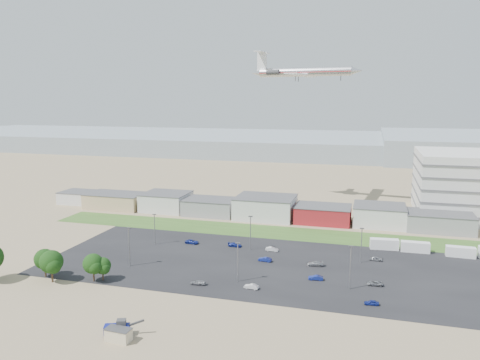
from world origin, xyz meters
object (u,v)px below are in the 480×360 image
(parked_car_1, at_px, (316,278))
(box_trailer_a, at_px, (384,244))
(telehandler, at_px, (117,328))
(parked_car_11, at_px, (272,249))
(parked_car_12, at_px, (315,264))
(parked_car_13, at_px, (251,286))
(parked_car_6, at_px, (235,245))
(parked_car_9, at_px, (192,242))
(parked_car_2, at_px, (371,303))
(parked_car_0, at_px, (375,283))
(parked_car_3, at_px, (198,283))
(portable_shed, at_px, (118,335))
(parked_car_8, at_px, (376,259))
(parked_car_7, at_px, (265,259))
(airliner, at_px, (305,72))

(parked_car_1, bearing_deg, box_trailer_a, 144.56)
(telehandler, xyz_separation_m, box_trailer_a, (50.40, 69.34, -0.02))
(telehandler, relative_size, parked_car_11, 2.03)
(parked_car_12, relative_size, parked_car_13, 1.27)
(parked_car_1, bearing_deg, telehandler, -47.15)
(parked_car_6, relative_size, parked_car_9, 0.99)
(telehandler, height_order, parked_car_11, telehandler)
(parked_car_2, bearing_deg, parked_car_11, -140.75)
(parked_car_0, distance_m, parked_car_9, 58.73)
(parked_car_0, height_order, parked_car_3, parked_car_0)
(parked_car_3, bearing_deg, parked_car_13, 91.20)
(parked_car_1, distance_m, parked_car_6, 34.04)
(parked_car_6, height_order, parked_car_9, parked_car_6)
(parked_car_2, bearing_deg, parked_car_0, 172.63)
(parked_car_0, distance_m, parked_car_6, 46.07)
(parked_car_3, bearing_deg, telehandler, -15.85)
(parked_car_3, bearing_deg, parked_car_12, 125.18)
(telehandler, bearing_deg, parked_car_13, 35.53)
(portable_shed, bearing_deg, parked_car_13, 63.66)
(parked_car_0, distance_m, parked_car_8, 18.61)
(parked_car_3, bearing_deg, parked_car_9, -159.57)
(parked_car_0, distance_m, parked_car_1, 14.25)
(parked_car_1, xyz_separation_m, parked_car_8, (14.71, 18.97, -0.02))
(portable_shed, relative_size, parked_car_9, 1.14)
(portable_shed, distance_m, parked_car_11, 62.11)
(box_trailer_a, height_order, parked_car_11, box_trailer_a)
(parked_car_1, distance_m, parked_car_9, 45.69)
(parked_car_8, bearing_deg, telehandler, 143.46)
(portable_shed, relative_size, parked_car_13, 1.39)
(box_trailer_a, xyz_separation_m, parked_car_1, (-17.03, -30.65, -0.96))
(parked_car_1, distance_m, parked_car_7, 18.26)
(parked_car_11, bearing_deg, parked_car_0, -121.17)
(box_trailer_a, bearing_deg, parked_car_7, -152.91)
(parked_car_13, bearing_deg, parked_car_6, -150.54)
(parked_car_3, distance_m, parked_car_6, 31.35)
(box_trailer_a, relative_size, parked_car_1, 2.27)
(parked_car_0, bearing_deg, parked_car_2, -7.44)
(portable_shed, xyz_separation_m, parked_car_7, (16.67, 50.38, -0.62))
(portable_shed, bearing_deg, parked_car_9, 102.46)
(airliner, relative_size, parked_car_11, 12.75)
(parked_car_1, bearing_deg, parked_car_12, -178.41)
(box_trailer_a, height_order, parked_car_12, box_trailer_a)
(parked_car_7, bearing_deg, parked_car_9, -104.13)
(parked_car_0, relative_size, parked_car_3, 1.05)
(airliner, bearing_deg, parked_car_13, -81.08)
(parked_car_2, bearing_deg, box_trailer_a, 171.14)
(box_trailer_a, relative_size, parked_car_11, 2.23)
(parked_car_6, distance_m, parked_car_8, 41.98)
(parked_car_1, xyz_separation_m, parked_car_3, (-27.42, -10.94, -0.07))
(parked_car_1, height_order, parked_car_6, parked_car_6)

